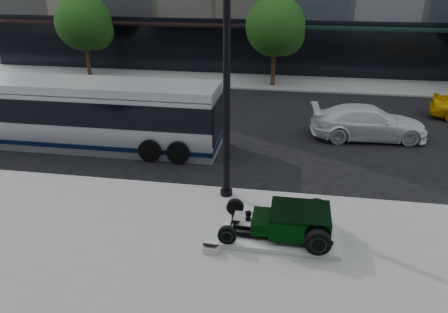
% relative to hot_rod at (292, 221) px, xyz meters
% --- Properties ---
extents(ground, '(120.00, 120.00, 0.00)m').
position_rel_hot_rod_xyz_m(ground, '(-2.70, 4.82, -0.70)').
color(ground, black).
rests_on(ground, ground).
extents(sidewalk_far, '(70.00, 4.00, 0.12)m').
position_rel_hot_rod_xyz_m(sidewalk_far, '(-2.70, 18.82, -0.64)').
color(sidewalk_far, gray).
rests_on(sidewalk_far, ground).
extents(street_trees, '(29.80, 3.80, 5.70)m').
position_rel_hot_rod_xyz_m(street_trees, '(-1.56, 17.89, 3.07)').
color(street_trees, black).
rests_on(street_trees, sidewalk_far).
extents(display_plinth, '(3.40, 1.80, 0.15)m').
position_rel_hot_rod_xyz_m(display_plinth, '(-0.33, 0.00, -0.50)').
color(display_plinth, silver).
rests_on(display_plinth, sidewalk_near).
extents(hot_rod, '(3.22, 2.00, 0.81)m').
position_rel_hot_rod_xyz_m(hot_rod, '(0.00, 0.00, 0.00)').
color(hot_rod, black).
rests_on(hot_rod, display_plinth).
extents(info_plaque, '(0.43, 0.34, 0.31)m').
position_rel_hot_rod_xyz_m(info_plaque, '(-2.20, -1.06, -0.45)').
color(info_plaque, silver).
rests_on(info_plaque, sidewalk_near).
extents(lamppost, '(0.42, 0.42, 7.70)m').
position_rel_hot_rod_xyz_m(lamppost, '(-2.31, 2.30, 2.98)').
color(lamppost, black).
rests_on(lamppost, sidewalk_near).
extents(transit_bus, '(12.12, 2.88, 2.92)m').
position_rel_hot_rod_xyz_m(transit_bus, '(-9.30, 6.14, 0.79)').
color(transit_bus, '#B3B8BD').
rests_on(transit_bus, ground).
extents(white_sedan, '(5.47, 2.63, 1.54)m').
position_rel_hot_rod_xyz_m(white_sedan, '(3.31, 9.09, 0.07)').
color(white_sedan, white).
rests_on(white_sedan, ground).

